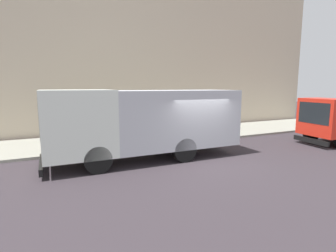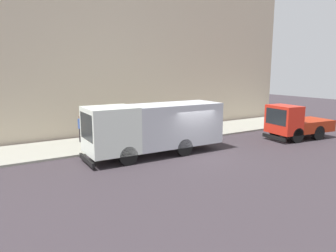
% 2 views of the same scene
% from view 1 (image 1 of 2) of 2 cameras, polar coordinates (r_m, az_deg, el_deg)
% --- Properties ---
extents(ground, '(80.00, 80.00, 0.00)m').
position_cam_1_polar(ground, '(11.01, 7.15, -7.38)').
color(ground, '#342D32').
extents(sidewalk, '(4.40, 30.00, 0.13)m').
position_cam_1_polar(sidewalk, '(15.50, -3.24, -2.39)').
color(sidewalk, gray).
rests_on(sidewalk, ground).
extents(building_facade, '(0.50, 30.00, 12.45)m').
position_cam_1_polar(building_facade, '(18.03, -6.85, 18.79)').
color(building_facade, '#C6B499').
rests_on(building_facade, ground).
extents(large_utility_truck, '(2.48, 7.96, 2.89)m').
position_cam_1_polar(large_utility_truck, '(10.81, -5.02, 1.27)').
color(large_utility_truck, white).
rests_on(large_utility_truck, ground).
extents(pedestrian_walking, '(0.34, 0.34, 1.76)m').
position_cam_1_polar(pedestrian_walking, '(15.10, -21.56, 0.58)').
color(pedestrian_walking, black).
rests_on(pedestrian_walking, sidewalk).
extents(street_sign_post, '(0.44, 0.08, 2.32)m').
position_cam_1_polar(street_sign_post, '(13.20, -5.62, 2.00)').
color(street_sign_post, '#4C5156').
rests_on(street_sign_post, sidewalk).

